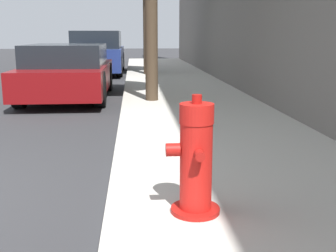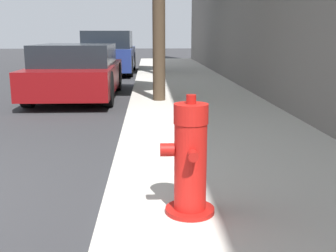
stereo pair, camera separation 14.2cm
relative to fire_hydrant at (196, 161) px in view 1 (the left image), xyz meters
name	(u,v)px [view 1 (the left image)]	position (x,y,z in m)	size (l,w,h in m)	color
sidewalk_slab	(271,201)	(0.69, 0.30, -0.46)	(2.74, 40.00, 0.12)	#B7B2A8
fire_hydrant	(196,161)	(0.00, 0.00, 0.00)	(0.40, 0.41, 0.89)	#A91511
parked_car_near	(68,72)	(-1.89, 6.63, 0.08)	(1.77, 4.05, 1.20)	maroon
parked_car_mid	(98,53)	(-1.72, 12.74, 0.22)	(1.82, 4.43, 1.53)	navy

